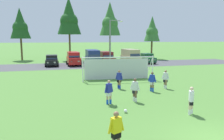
# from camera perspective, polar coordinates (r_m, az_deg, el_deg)

# --- Properties ---
(ground_plane) EXTENTS (400.00, 400.00, 0.00)m
(ground_plane) POSITION_cam_1_polar(r_m,az_deg,el_deg) (23.66, 2.05, -2.32)
(ground_plane) COLOR #518438
(parking_lot_strip) EXTENTS (52.00, 8.40, 0.01)m
(parking_lot_strip) POSITION_cam_1_polar(r_m,az_deg,el_deg) (36.00, -3.63, 1.37)
(parking_lot_strip) COLOR #4C4C51
(parking_lot_strip) RESTS_ON ground
(soccer_ball) EXTENTS (0.22, 0.22, 0.22)m
(soccer_ball) POSITION_cam_1_polar(r_m,az_deg,el_deg) (13.13, 3.60, -10.69)
(soccer_ball) COLOR white
(soccer_ball) RESTS_ON ground
(soccer_goal) EXTENTS (7.56, 2.58, 2.57)m
(soccer_goal) POSITION_cam_1_polar(r_m,az_deg,el_deg) (23.09, 1.37, 0.66)
(soccer_goal) COLOR white
(soccer_goal) RESTS_ON ground
(referee) EXTENTS (0.74, 0.37, 1.64)m
(referee) POSITION_cam_1_polar(r_m,az_deg,el_deg) (8.70, 1.09, -15.90)
(referee) COLOR #936B4C
(referee) RESTS_ON ground
(player_striker_near) EXTENTS (0.59, 0.58, 1.64)m
(player_striker_near) POSITION_cam_1_polar(r_m,az_deg,el_deg) (18.94, 1.88, -2.50)
(player_striker_near) COLOR #936B4C
(player_striker_near) RESTS_ON ground
(player_midfield_center) EXTENTS (0.59, 0.57, 1.64)m
(player_midfield_center) POSITION_cam_1_polar(r_m,az_deg,el_deg) (15.23, 6.04, -5.24)
(player_midfield_center) COLOR brown
(player_midfield_center) RESTS_ON ground
(player_defender_far) EXTENTS (0.70, 0.41, 1.64)m
(player_defender_far) POSITION_cam_1_polar(r_m,az_deg,el_deg) (14.56, -0.82, -5.83)
(player_defender_far) COLOR tan
(player_defender_far) RESTS_ON ground
(player_winger_left) EXTENTS (0.47, 0.66, 1.64)m
(player_winger_left) POSITION_cam_1_polar(r_m,az_deg,el_deg) (13.44, 20.07, -7.57)
(player_winger_left) COLOR beige
(player_winger_left) RESTS_ON ground
(player_winger_right) EXTENTS (0.51, 0.64, 1.64)m
(player_winger_right) POSITION_cam_1_polar(r_m,az_deg,el_deg) (19.58, 13.86, -2.38)
(player_winger_right) COLOR #936B4C
(player_winger_right) RESTS_ON ground
(player_trailing_back) EXTENTS (0.55, 0.61, 1.64)m
(player_trailing_back) POSITION_cam_1_polar(r_m,az_deg,el_deg) (18.26, 10.49, -3.04)
(player_trailing_back) COLOR brown
(player_trailing_back) RESTS_ON ground
(parked_car_slot_far_left) EXTENTS (2.09, 4.23, 1.72)m
(parked_car_slot_far_left) POSITION_cam_1_polar(r_m,az_deg,el_deg) (35.93, -15.51, 2.47)
(parked_car_slot_far_left) COLOR black
(parked_car_slot_far_left) RESTS_ON ground
(parked_car_slot_left) EXTENTS (2.26, 4.66, 2.16)m
(parked_car_slot_left) POSITION_cam_1_polar(r_m,az_deg,el_deg) (35.80, -10.10, 3.01)
(parked_car_slot_left) COLOR red
(parked_car_slot_left) RESTS_ON ground
(parked_car_slot_center_left) EXTENTS (2.25, 4.83, 2.52)m
(parked_car_slot_center_left) POSITION_cam_1_polar(r_m,az_deg,el_deg) (35.03, -5.13, 3.36)
(parked_car_slot_center_left) COLOR navy
(parked_car_slot_center_left) RESTS_ON ground
(parked_car_slot_center) EXTENTS (2.19, 4.63, 2.16)m
(parked_car_slot_center) POSITION_cam_1_polar(r_m,az_deg,el_deg) (36.22, -1.48, 3.19)
(parked_car_slot_center) COLOR maroon
(parked_car_slot_center) RESTS_ON ground
(parked_car_slot_center_right) EXTENTS (2.43, 4.92, 2.52)m
(parked_car_slot_center_right) POSITION_cam_1_polar(r_m,az_deg,el_deg) (36.88, 4.88, 3.62)
(parked_car_slot_center_right) COLOR tan
(parked_car_slot_center_right) RESTS_ON ground
(parked_car_slot_right) EXTENTS (2.13, 4.25, 1.72)m
(parked_car_slot_right) POSITION_cam_1_polar(r_m,az_deg,el_deg) (38.89, 9.22, 3.10)
(parked_car_slot_right) COLOR #194C2D
(parked_car_slot_right) RESTS_ON ground
(tree_left_edge) EXTENTS (3.86, 3.86, 10.29)m
(tree_left_edge) POSITION_cam_1_polar(r_m,az_deg,el_deg) (47.26, -23.01, 10.99)
(tree_left_edge) COLOR brown
(tree_left_edge) RESTS_ON ground
(tree_mid_left) EXTENTS (4.61, 4.61, 12.30)m
(tree_mid_left) POSITION_cam_1_polar(r_m,az_deg,el_deg) (44.46, -11.23, 13.49)
(tree_mid_left) COLOR brown
(tree_mid_left) RESTS_ON ground
(tree_center_back) EXTENTS (4.45, 4.45, 11.88)m
(tree_center_back) POSITION_cam_1_polar(r_m,az_deg,el_deg) (46.82, -0.54, 13.03)
(tree_center_back) COLOR brown
(tree_center_back) RESTS_ON ground
(tree_mid_right) EXTENTS (3.34, 3.34, 8.91)m
(tree_mid_right) POSITION_cam_1_polar(r_m,az_deg,el_deg) (46.80, 10.49, 10.37)
(tree_mid_right) COLOR brown
(tree_mid_right) RESTS_ON ground
(street_lamp) EXTENTS (2.00, 0.32, 6.91)m
(street_lamp) POSITION_cam_1_polar(r_m,az_deg,el_deg) (30.82, -0.15, 6.89)
(street_lamp) COLOR slate
(street_lamp) RESTS_ON ground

